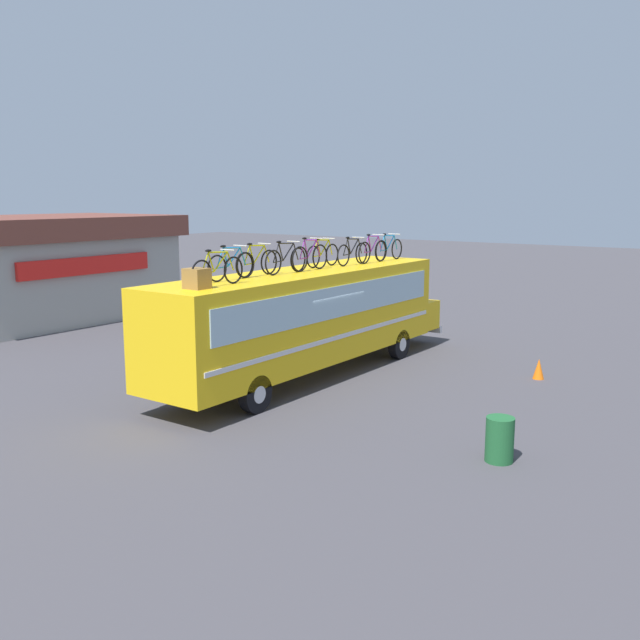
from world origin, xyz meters
The scene contains 15 objects.
ground_plane centered at (0.00, 0.00, 0.00)m, with size 120.00×120.00×0.00m, color #423F44.
bus centered at (0.21, 0.00, 1.80)m, with size 12.18×2.43×3.11m.
luggage_bag_1 centered at (-4.52, -0.31, 3.34)m, with size 0.46×0.51×0.47m, color olive.
rooftop_bicycle_1 centered at (-3.88, -0.36, 3.48)m, with size 1.74×0.44×0.88m.
rooftop_bicycle_2 centered at (-2.82, 0.18, 3.48)m, with size 1.73×0.44×0.90m.
rooftop_bicycle_3 centered at (-1.78, 0.24, 3.48)m, with size 1.67×0.44×0.89m.
rooftop_bicycle_4 centered at (-0.85, -0.01, 3.49)m, with size 1.78×0.44×0.91m.
rooftop_bicycle_5 centered at (0.19, -0.07, 3.50)m, with size 1.68×0.44×0.96m.
rooftop_bicycle_6 centered at (1.26, 0.25, 3.48)m, with size 1.65×0.44×0.89m.
rooftop_bicycle_7 centered at (2.22, -0.18, 3.48)m, with size 1.68×0.44×0.88m.
rooftop_bicycle_8 centered at (3.27, -0.28, 3.49)m, with size 1.71×0.44×0.92m.
rooftop_bicycle_9 centered at (4.26, -0.29, 3.48)m, with size 1.75×0.44×0.90m.
roadside_building centered at (1.35, 15.10, 2.24)m, with size 10.85×7.05×4.36m.
trash_bin centered at (-3.01, -7.06, 0.45)m, with size 0.56×0.56×0.90m, color #1E592D.
traffic_cone centered at (3.78, -5.59, 0.30)m, with size 0.32×0.32×0.59m, color orange.
Camera 1 is at (-15.88, -11.85, 5.20)m, focal length 39.45 mm.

